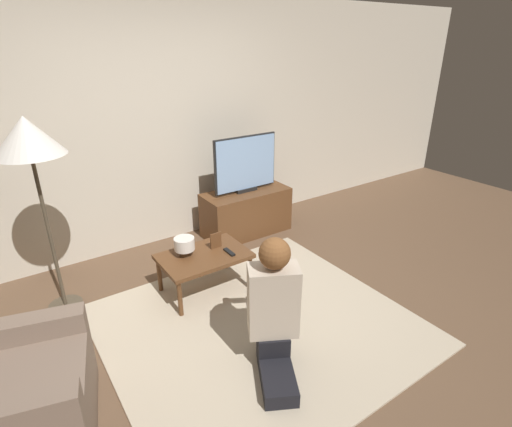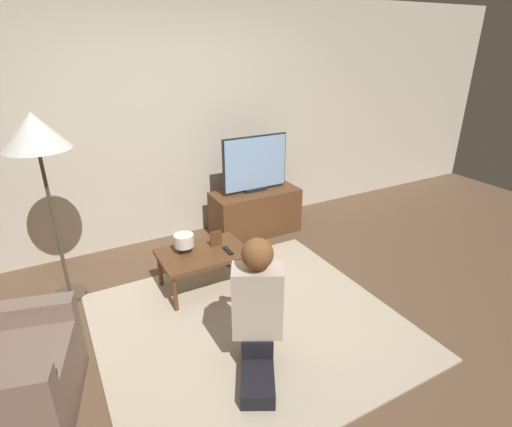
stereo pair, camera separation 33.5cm
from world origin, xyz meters
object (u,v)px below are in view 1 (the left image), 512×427
Objects in this scene: floor_lamp at (28,144)px; tv at (245,164)px; coffee_table at (204,259)px; person_kneeling at (274,305)px; table_lamp at (184,245)px.

tv is at bearing 9.18° from floor_lamp.
coffee_table is at bearing -22.70° from floor_lamp.
person_kneeling is (-1.01, -1.88, -0.35)m from tv.
tv reaches higher than table_lamp.
table_lamp is at bearing -146.99° from tv.
coffee_table is 4.31× the size of table_lamp.
floor_lamp reaches higher than person_kneeling.
coffee_table is 0.22m from table_lamp.
tv is 0.80× the size of person_kneeling.
tv is 1.02× the size of coffee_table.
tv is 2.21m from floor_lamp.
table_lamp reaches higher than coffee_table.
floor_lamp is at bearing -26.51° from person_kneeling.
floor_lamp reaches higher than coffee_table.
tv reaches higher than person_kneeling.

